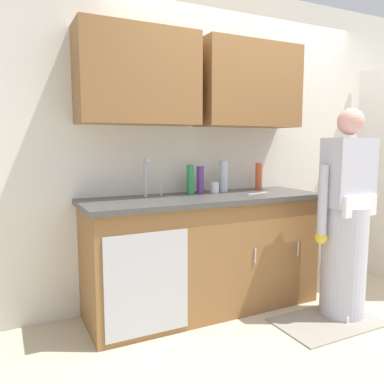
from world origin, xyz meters
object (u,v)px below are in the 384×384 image
bottle_cleaner_spray (259,176)px  cup_by_sink (215,187)px  person_at_sink (345,230)px  bottle_soap (200,180)px  knife_on_counter (258,193)px  bottle_water_tall (224,176)px  bottle_dish_liquid (190,180)px  sink (157,201)px

bottle_cleaner_spray → cup_by_sink: bottle_cleaner_spray is taller
person_at_sink → bottle_soap: 1.22m
cup_by_sink → knife_on_counter: 0.37m
bottle_cleaner_spray → cup_by_sink: size_ratio=2.73×
bottle_water_tall → cup_by_sink: (-0.10, -0.02, -0.09)m
bottle_dish_liquid → bottle_soap: 0.10m
bottle_water_tall → bottle_cleaner_spray: (0.37, 0.00, -0.01)m
bottle_water_tall → cup_by_sink: 0.14m
sink → bottle_cleaner_spray: 1.08m
bottle_cleaner_spray → bottle_soap: (-0.60, -0.00, -0.01)m
bottle_water_tall → bottle_dish_liquid: bottle_water_tall is taller
bottle_soap → person_at_sink: bearing=-41.2°
knife_on_counter → sink: bearing=160.8°
bottle_dish_liquid → cup_by_sink: size_ratio=2.73×
bottle_water_tall → knife_on_counter: bottle_water_tall is taller
bottle_water_tall → bottle_dish_liquid: (-0.33, -0.02, -0.01)m
bottle_cleaner_spray → knife_on_counter: bearing=-127.2°
person_at_sink → cup_by_sink: size_ratio=18.21×
bottle_cleaner_spray → cup_by_sink: bearing=-177.1°
person_at_sink → bottle_soap: (-0.87, 0.77, 0.36)m
person_at_sink → bottle_cleaner_spray: bearing=109.5°
bottle_dish_liquid → knife_on_counter: 0.58m
sink → bottle_soap: 0.50m
person_at_sink → bottle_cleaner_spray: size_ratio=6.67×
sink → bottle_soap: sink is taller
bottle_dish_liquid → knife_on_counter: (0.52, -0.22, -0.12)m
bottle_soap → knife_on_counter: bottle_soap is taller
sink → bottle_soap: bearing=19.3°
bottle_soap → cup_by_sink: size_ratio=2.57×
bottle_soap → sink: bearing=-160.7°
bottle_soap → knife_on_counter: (0.42, -0.24, -0.11)m
bottle_water_tall → bottle_soap: size_ratio=1.18×
bottle_water_tall → bottle_cleaner_spray: bearing=0.1°
knife_on_counter → cup_by_sink: bearing=129.5°
bottle_cleaner_spray → bottle_soap: size_ratio=1.06×
bottle_cleaner_spray → bottle_dish_liquid: bearing=-178.4°
sink → cup_by_sink: sink is taller
person_at_sink → bottle_dish_liquid: size_ratio=6.67×
bottle_dish_liquid → bottle_soap: size_ratio=1.06×
sink → bottle_dish_liquid: 0.40m
knife_on_counter → bottle_dish_liquid: bearing=142.9°
cup_by_sink → bottle_cleaner_spray: bearing=2.9°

